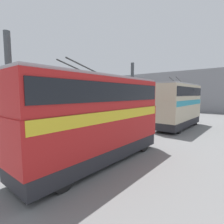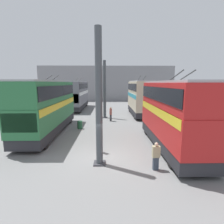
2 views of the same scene
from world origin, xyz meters
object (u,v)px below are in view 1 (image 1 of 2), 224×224
bus_left_near (98,114)px  oil_drum (84,126)px  person_aisle_midway (127,120)px  person_by_left_row (23,156)px  bus_left_far (179,103)px  bus_right_near (58,104)px  bus_right_far (134,100)px  person_aisle_foreground (39,137)px

bus_left_near → oil_drum: 9.91m
person_aisle_midway → person_by_left_row: 13.02m
bus_left_far → person_by_left_row: bus_left_far is taller
bus_right_near → person_aisle_midway: bus_right_near is taller
bus_left_near → oil_drum: bus_left_near is taller
bus_left_far → bus_right_far: (6.53, 10.46, 0.01)m
bus_right_near → person_by_left_row: size_ratio=7.18×
person_aisle_foreground → person_aisle_midway: bearing=-141.7°
person_aisle_midway → person_by_left_row: (-12.80, -2.38, -0.13)m
bus_right_near → bus_left_far: bearing=-48.1°
bus_right_near → person_by_left_row: 11.56m
bus_left_far → person_by_left_row: bearing=173.2°
bus_right_near → oil_drum: 3.92m
bus_right_near → oil_drum: bus_right_near is taller
bus_left_far → person_aisle_foreground: bus_left_far is taller
bus_left_near → bus_right_far: bus_right_far is taller
bus_left_far → person_aisle_midway: size_ratio=5.04×
bus_right_near → bus_right_far: (15.91, -0.00, 0.07)m
person_aisle_midway → person_aisle_foreground: size_ratio=1.17×
bus_right_near → person_aisle_midway: 8.16m
bus_right_far → oil_drum: bus_right_far is taller
bus_left_near → person_aisle_foreground: (-0.85, 5.33, -2.03)m
person_aisle_foreground → bus_left_near: bearing=142.4°
bus_left_far → person_aisle_midway: bearing=133.8°
bus_left_far → oil_drum: bearing=135.6°
person_aisle_midway → person_by_left_row: person_aisle_midway is taller
person_aisle_midway → bus_left_far: bearing=34.0°
bus_right_far → oil_drum: size_ratio=13.60×
person_by_left_row → person_aisle_foreground: 4.18m
bus_right_near → oil_drum: (1.43, -2.69, -2.47)m
bus_right_far → person_aisle_foreground: (-20.98, -5.13, -2.14)m
bus_right_far → bus_right_near: bearing=180.0°
bus_left_far → person_aisle_midway: (-4.23, 4.42, -1.98)m
person_by_left_row → person_aisle_foreground: person_by_left_row is taller
bus_right_far → person_by_left_row: bus_right_far is taller
bus_left_near → person_aisle_foreground: 5.76m
bus_left_near → bus_right_near: bearing=68.0°
bus_right_far → person_aisle_midway: (-10.77, -6.04, -1.99)m
person_by_left_row → person_aisle_foreground: size_ratio=1.03×
bus_right_near → person_aisle_foreground: bus_right_near is taller
person_aisle_midway → oil_drum: bearing=-141.9°
bus_right_far → person_aisle_foreground: bus_right_far is taller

